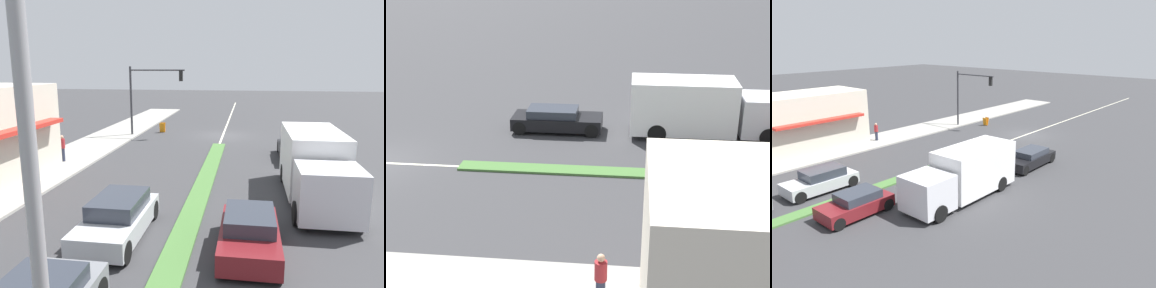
% 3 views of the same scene
% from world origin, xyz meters
% --- Properties ---
extents(ground_plane, '(160.00, 160.00, 0.00)m').
position_xyz_m(ground_plane, '(0.00, 18.00, 0.00)').
color(ground_plane, '#38383A').
extents(lane_marking_center, '(0.16, 60.00, 0.01)m').
position_xyz_m(lane_marking_center, '(0.00, 0.00, 0.00)').
color(lane_marking_center, beige).
rests_on(lane_marking_center, ground).
extents(traffic_signal_main, '(4.59, 0.34, 5.60)m').
position_xyz_m(traffic_signal_main, '(6.12, 1.22, 3.90)').
color(traffic_signal_main, '#333338').
rests_on(traffic_signal_main, sidewalk_right).
extents(street_lamp, '(0.44, 0.44, 7.37)m').
position_xyz_m(street_lamp, '(0.00, 27.94, 4.78)').
color(street_lamp, gray).
rests_on(street_lamp, median_strip).
extents(pedestrian, '(0.34, 0.34, 1.58)m').
position_xyz_m(pedestrian, '(8.86, 10.73, 0.95)').
color(pedestrian, '#282D42').
rests_on(pedestrian, sidewalk_right).
extents(warning_aframe_sign, '(0.45, 0.53, 0.84)m').
position_xyz_m(warning_aframe_sign, '(5.41, -0.79, 0.43)').
color(warning_aframe_sign, orange).
rests_on(warning_aframe_sign, ground).
extents(delivery_truck, '(2.44, 7.50, 2.87)m').
position_xyz_m(delivery_truck, '(-5.00, 14.77, 1.47)').
color(delivery_truck, silver).
rests_on(delivery_truck, ground).
extents(sedan_silver, '(1.85, 4.30, 1.38)m').
position_xyz_m(sedan_silver, '(2.20, 19.75, 0.67)').
color(sedan_silver, '#B7BABF').
rests_on(sedan_silver, ground).
extents(suv_black, '(1.83, 4.57, 1.22)m').
position_xyz_m(suv_black, '(-5.00, 7.54, 0.61)').
color(suv_black, black).
rests_on(suv_black, ground).
extents(sedan_maroon, '(1.81, 3.81, 1.27)m').
position_xyz_m(sedan_maroon, '(-2.20, 20.22, 0.62)').
color(sedan_maroon, maroon).
rests_on(sedan_maroon, ground).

